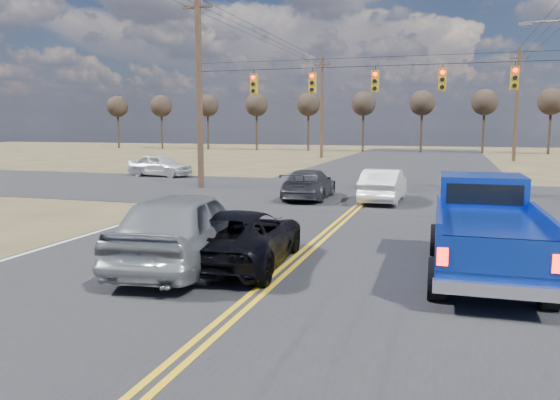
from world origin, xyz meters
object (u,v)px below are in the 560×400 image
(dgrey_car_queue, at_px, (309,184))
(cross_car_west, at_px, (160,165))
(pickup_truck, at_px, (484,230))
(black_suv, at_px, (242,237))
(white_car_queue, at_px, (384,185))
(silver_suv, at_px, (184,228))

(dgrey_car_queue, height_order, cross_car_west, cross_car_west)
(pickup_truck, distance_m, dgrey_car_queue, 12.98)
(black_suv, bearing_deg, pickup_truck, -177.53)
(white_car_queue, height_order, cross_car_west, cross_car_west)
(black_suv, height_order, white_car_queue, white_car_queue)
(silver_suv, relative_size, black_suv, 1.13)
(white_car_queue, relative_size, cross_car_west, 1.02)
(pickup_truck, xyz_separation_m, black_suv, (-5.40, -0.66, -0.37))
(black_suv, relative_size, white_car_queue, 1.09)
(black_suv, relative_size, cross_car_west, 1.11)
(dgrey_car_queue, xyz_separation_m, cross_car_west, (-11.78, 7.50, 0.06))
(pickup_truck, bearing_deg, black_suv, -174.35)
(dgrey_car_queue, bearing_deg, white_car_queue, 177.13)
(silver_suv, relative_size, dgrey_car_queue, 1.17)
(cross_car_west, bearing_deg, white_car_queue, -108.34)
(pickup_truck, height_order, white_car_queue, pickup_truck)
(pickup_truck, height_order, cross_car_west, pickup_truck)
(white_car_queue, distance_m, cross_car_west, 16.85)
(white_car_queue, bearing_deg, dgrey_car_queue, 1.64)
(pickup_truck, xyz_separation_m, white_car_queue, (-3.46, 11.07, -0.31))
(dgrey_car_queue, bearing_deg, silver_suv, 87.76)
(black_suv, distance_m, cross_car_west, 23.29)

